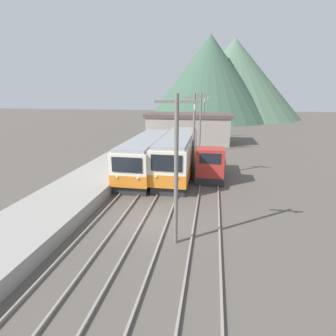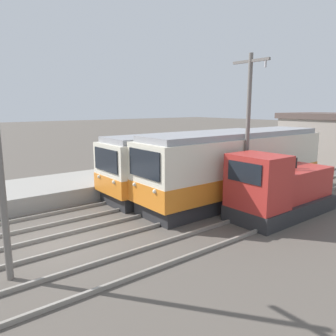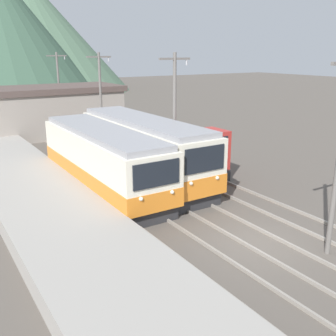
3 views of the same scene
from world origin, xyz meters
name	(u,v)px [view 1 (image 1 of 3)]	position (x,y,z in m)	size (l,w,h in m)	color
ground_plane	(152,221)	(0.00, 0.00, 0.00)	(200.00, 200.00, 0.00)	#564F47
platform_left	(56,207)	(-6.25, 0.00, 0.42)	(4.50, 54.00, 0.83)	gray
track_left	(111,217)	(-2.60, 0.00, 0.07)	(1.54, 60.00, 0.14)	gray
track_center	(156,220)	(0.20, 0.00, 0.07)	(1.54, 60.00, 0.14)	gray
track_right	(206,224)	(3.20, 0.00, 0.07)	(1.54, 60.00, 0.14)	gray
commuter_train_left	(147,157)	(-2.60, 9.01, 1.62)	(2.84, 11.45, 3.46)	#28282B
commuter_train_center	(178,156)	(0.20, 9.55, 1.71)	(2.84, 11.83, 3.69)	#28282B
shunting_locomotive	(210,164)	(3.20, 9.07, 1.21)	(2.40, 5.69, 3.00)	#28282B
catenary_mast_near	(176,167)	(1.71, -2.07, 3.99)	(2.00, 0.20, 7.34)	slate
catenary_mast_mid	(194,134)	(1.71, 8.53, 3.99)	(2.00, 0.20, 7.34)	slate
catenary_mast_far	(200,121)	(1.71, 19.13, 3.99)	(2.00, 0.20, 7.34)	slate
catenary_mast_distant	(204,114)	(1.71, 29.73, 3.99)	(2.00, 0.20, 7.34)	slate
station_building	(189,128)	(-0.34, 26.00, 2.21)	(12.60, 6.30, 4.37)	gray
mountain_backdrop	(224,79)	(5.56, 67.57, 11.22)	(43.68, 45.62, 22.61)	#3D5B47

